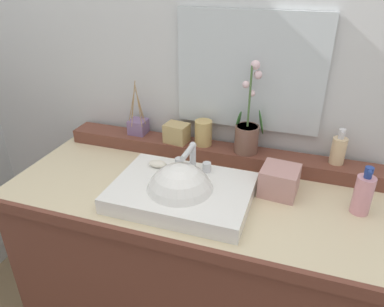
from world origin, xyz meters
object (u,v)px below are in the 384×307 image
at_px(soap_dispenser, 339,150).
at_px(tissue_box, 279,181).
at_px(tumbler_cup, 203,133).
at_px(trinket_box, 177,133).
at_px(potted_plant, 247,132).
at_px(reed_diffuser, 138,126).
at_px(sink_basin, 181,195).
at_px(lotion_bottle, 363,194).
at_px(soap_bar, 158,164).

height_order(soap_dispenser, tissue_box, soap_dispenser).
distance_m(tumbler_cup, trinket_box, 0.12).
xyz_separation_m(soap_dispenser, tumbler_cup, (-0.54, -0.01, -0.00)).
bearing_deg(potted_plant, reed_diffuser, 177.51).
bearing_deg(sink_basin, lotion_bottle, 12.48).
bearing_deg(reed_diffuser, trinket_box, -8.23).
distance_m(sink_basin, tumbler_cup, 0.36).
bearing_deg(soap_bar, tumbler_cup, 65.36).
bearing_deg(soap_bar, soap_dispenser, 21.02).
distance_m(reed_diffuser, tissue_box, 0.69).
relative_size(soap_dispenser, reed_diffuser, 0.58).
relative_size(soap_bar, tumbler_cup, 0.65).
xyz_separation_m(soap_bar, reed_diffuser, (-0.20, 0.25, 0.02)).
distance_m(trinket_box, lotion_bottle, 0.76).
bearing_deg(sink_basin, potted_plant, 64.35).
bearing_deg(tumbler_cup, tissue_box, -27.58).
bearing_deg(tumbler_cup, soap_bar, -114.64).
relative_size(reed_diffuser, lotion_bottle, 1.41).
distance_m(reed_diffuser, lotion_bottle, 0.96).
height_order(sink_basin, soap_dispenser, soap_dispenser).
distance_m(sink_basin, trinket_box, 0.37).
relative_size(reed_diffuser, tissue_box, 1.89).
bearing_deg(soap_dispenser, tissue_box, -135.35).
height_order(lotion_bottle, tissue_box, lotion_bottle).
relative_size(soap_bar, trinket_box, 0.72).
bearing_deg(lotion_bottle, soap_bar, -177.92).
bearing_deg(potted_plant, sink_basin, -115.65).
relative_size(potted_plant, trinket_box, 3.84).
distance_m(tumbler_cup, reed_diffuser, 0.31).
distance_m(sink_basin, tissue_box, 0.36).
distance_m(sink_basin, reed_diffuser, 0.50).
height_order(tumbler_cup, lotion_bottle, lotion_bottle).
relative_size(potted_plant, reed_diffuser, 1.52).
xyz_separation_m(potted_plant, trinket_box, (-0.30, -0.01, -0.05)).
bearing_deg(tumbler_cup, soap_dispenser, 1.16).
distance_m(potted_plant, reed_diffuser, 0.50).
bearing_deg(trinket_box, tumbler_cup, 13.63).
xyz_separation_m(lotion_bottle, tissue_box, (-0.27, 0.03, -0.02)).
xyz_separation_m(potted_plant, tumbler_cup, (-0.19, 0.01, -0.03)).
bearing_deg(soap_dispenser, tumbler_cup, -178.84).
bearing_deg(lotion_bottle, trinket_box, 164.81).
xyz_separation_m(sink_basin, tissue_box, (0.32, 0.16, 0.03)).
xyz_separation_m(tumbler_cup, trinket_box, (-0.12, -0.01, -0.01)).
bearing_deg(lotion_bottle, sink_basin, -167.52).
bearing_deg(tumbler_cup, potted_plant, -1.54).
xyz_separation_m(reed_diffuser, trinket_box, (0.20, -0.03, 0.01)).
bearing_deg(tissue_box, potted_plant, 132.13).
xyz_separation_m(soap_bar, tumbler_cup, (0.11, 0.24, 0.04)).
relative_size(trinket_box, lotion_bottle, 0.56).
relative_size(potted_plant, soap_dispenser, 2.62).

